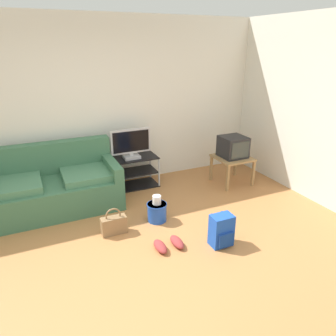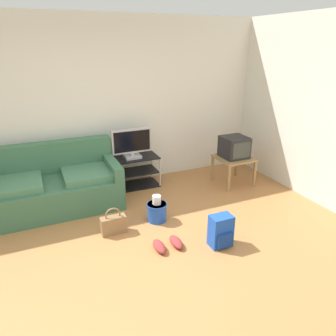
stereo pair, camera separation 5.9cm
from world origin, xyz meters
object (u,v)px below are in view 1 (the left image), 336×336
(tv_stand, at_px, (132,172))
(flat_tv, at_px, (131,144))
(crt_tv, at_px, (233,147))
(sneakers_pair, at_px, (169,244))
(backpack, at_px, (221,231))
(couch, at_px, (53,187))
(side_table, at_px, (232,161))
(handbag, at_px, (114,225))
(cleaning_bucket, at_px, (157,210))

(tv_stand, height_order, flat_tv, flat_tv)
(crt_tv, bearing_deg, flat_tv, 161.90)
(sneakers_pair, bearing_deg, crt_tv, 35.92)
(flat_tv, distance_m, backpack, 2.14)
(couch, height_order, tv_stand, couch)
(crt_tv, bearing_deg, sneakers_pair, -144.08)
(couch, height_order, backpack, couch)
(tv_stand, distance_m, side_table, 1.72)
(handbag, bearing_deg, tv_stand, 62.36)
(sneakers_pair, bearing_deg, tv_stand, 85.17)
(crt_tv, height_order, handbag, crt_tv)
(tv_stand, bearing_deg, side_table, -19.33)
(side_table, distance_m, sneakers_pair, 2.21)
(backpack, bearing_deg, side_table, 30.96)
(flat_tv, bearing_deg, backpack, -77.60)
(couch, xyz_separation_m, backpack, (1.72, -1.80, -0.14))
(tv_stand, height_order, cleaning_bucket, tv_stand)
(side_table, bearing_deg, crt_tv, 90.00)
(couch, relative_size, handbag, 5.19)
(tv_stand, bearing_deg, couch, -169.59)
(flat_tv, relative_size, handbag, 1.84)
(tv_stand, xyz_separation_m, flat_tv, (0.00, -0.02, 0.50))
(couch, bearing_deg, flat_tv, 9.44)
(side_table, bearing_deg, sneakers_pair, -144.42)
(crt_tv, bearing_deg, tv_stand, 161.19)
(crt_tv, bearing_deg, side_table, -90.00)
(flat_tv, relative_size, cleaning_bucket, 1.76)
(couch, xyz_separation_m, cleaning_bucket, (1.23, -0.97, -0.18))
(backpack, bearing_deg, crt_tv, 31.27)
(couch, bearing_deg, handbag, -59.44)
(flat_tv, bearing_deg, couch, -170.56)
(crt_tv, xyz_separation_m, cleaning_bucket, (-1.66, -0.65, -0.50))
(cleaning_bucket, bearing_deg, couch, 141.84)
(handbag, height_order, cleaning_bucket, cleaning_bucket)
(backpack, xyz_separation_m, cleaning_bucket, (-0.49, 0.84, -0.04))
(backpack, bearing_deg, tv_stand, 81.84)
(tv_stand, bearing_deg, handbag, -117.64)
(side_table, height_order, sneakers_pair, side_table)
(flat_tv, distance_m, sneakers_pair, 1.95)
(tv_stand, distance_m, flat_tv, 0.50)
(flat_tv, xyz_separation_m, handbag, (-0.66, -1.25, -0.63))
(crt_tv, xyz_separation_m, backpack, (-1.17, -1.49, -0.46))
(flat_tv, xyz_separation_m, side_table, (1.62, -0.54, -0.35))
(side_table, bearing_deg, flat_tv, 161.38)
(sneakers_pair, bearing_deg, cleaning_bucket, 79.93)
(tv_stand, relative_size, backpack, 2.17)
(backpack, distance_m, cleaning_bucket, 0.97)
(cleaning_bucket, bearing_deg, handbag, -173.94)
(backpack, xyz_separation_m, sneakers_pair, (-0.60, 0.20, -0.15))
(backpack, height_order, sneakers_pair, backpack)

